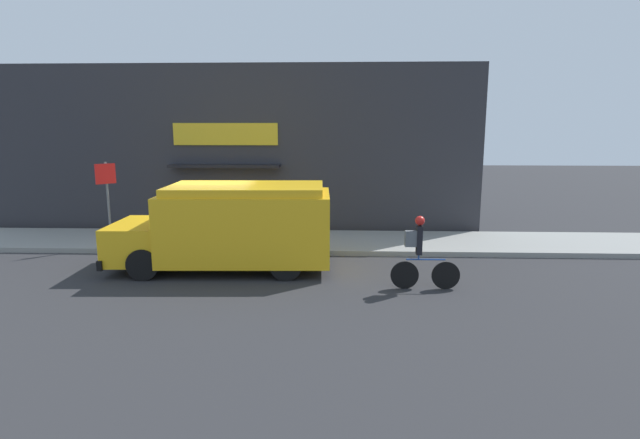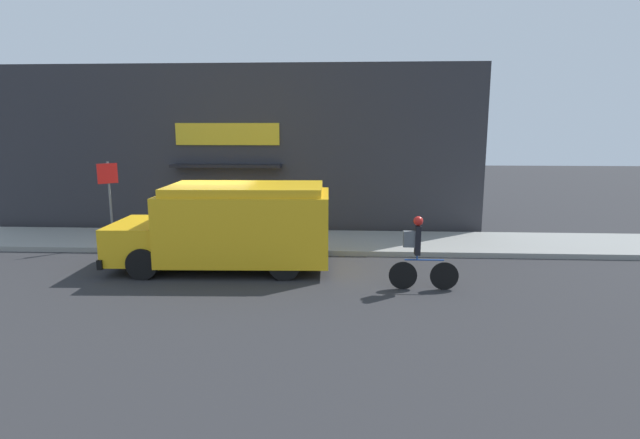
% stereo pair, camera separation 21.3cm
% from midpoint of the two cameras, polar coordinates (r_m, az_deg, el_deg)
% --- Properties ---
extents(ground_plane, '(70.00, 70.00, 0.00)m').
position_cam_midpoint_polar(ground_plane, '(14.80, -12.87, -3.96)').
color(ground_plane, '#2B2B2D').
extents(sidewalk, '(28.00, 2.89, 0.15)m').
position_cam_midpoint_polar(sidewalk, '(16.14, -11.56, -2.43)').
color(sidewalk, gray).
rests_on(sidewalk, ground_plane).
extents(storefront, '(17.07, 0.79, 5.73)m').
position_cam_midpoint_polar(storefront, '(17.47, -10.54, 7.81)').
color(storefront, '#2D2D33').
rests_on(storefront, ground_plane).
extents(school_bus, '(5.65, 2.91, 2.19)m').
position_cam_midpoint_polar(school_bus, '(13.07, -10.36, -0.69)').
color(school_bus, yellow).
rests_on(school_bus, ground_plane).
extents(cyclist, '(1.57, 0.22, 1.69)m').
position_cam_midpoint_polar(cyclist, '(11.46, 10.90, -3.83)').
color(cyclist, black).
rests_on(cyclist, ground_plane).
extents(stop_sign_post, '(0.45, 0.45, 2.46)m').
position_cam_midpoint_polar(stop_sign_post, '(16.34, -23.52, 3.20)').
color(stop_sign_post, slate).
rests_on(stop_sign_post, sidewalk).
extents(trash_bin, '(0.60, 0.60, 0.82)m').
position_cam_midpoint_polar(trash_bin, '(17.02, -16.87, -0.32)').
color(trash_bin, slate).
rests_on(trash_bin, sidewalk).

